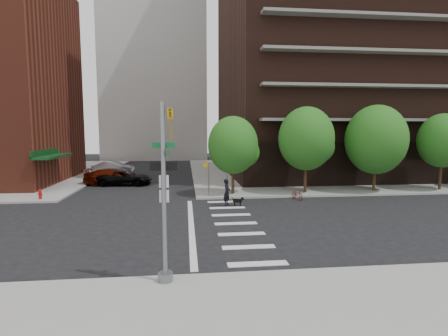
{
  "coord_description": "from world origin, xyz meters",
  "views": [
    {
      "loc": [
        0.22,
        -18.99,
        5.25
      ],
      "look_at": [
        3.0,
        6.0,
        2.5
      ],
      "focal_mm": 28.0,
      "sensor_mm": 36.0,
      "label": 1
    }
  ],
  "objects": [
    {
      "name": "tree_d",
      "position": [
        22.0,
        8.5,
        4.34
      ],
      "size": [
        4.0,
        4.0,
        6.2
      ],
      "color": "#301E11",
      "rests_on": "sidewalk_ne"
    },
    {
      "name": "tree_c",
      "position": [
        16.0,
        8.5,
        4.45
      ],
      "size": [
        5.0,
        5.0,
        6.8
      ],
      "color": "#301E11",
      "rests_on": "sidewalk_ne"
    },
    {
      "name": "parked_car_maroon",
      "position": [
        -6.67,
        15.05,
        0.79
      ],
      "size": [
        2.7,
        5.61,
        1.57
      ],
      "primitive_type": "imported",
      "rotation": [
        0.0,
        0.0,
        1.48
      ],
      "color": "#440D03",
      "rests_on": "ground"
    },
    {
      "name": "tree_a",
      "position": [
        4.0,
        8.5,
        4.04
      ],
      "size": [
        4.0,
        4.0,
        5.9
      ],
      "color": "#301E11",
      "rests_on": "sidewalk_ne"
    },
    {
      "name": "pedestrian_signal",
      "position": [
        2.32,
        7.92,
        1.85
      ],
      "size": [
        2.18,
        0.67,
        2.6
      ],
      "color": "slate",
      "rests_on": "sidewalk_ne"
    },
    {
      "name": "dog",
      "position": [
        3.81,
        4.46,
        0.39
      ],
      "size": [
        0.75,
        0.34,
        0.62
      ],
      "rotation": [
        0.0,
        0.0,
        -0.23
      ],
      "color": "black",
      "rests_on": "ground"
    },
    {
      "name": "tree_b",
      "position": [
        10.0,
        8.5,
        4.54
      ],
      "size": [
        4.5,
        4.5,
        6.65
      ],
      "color": "#301E11",
      "rests_on": "sidewalk_ne"
    },
    {
      "name": "crosswalk",
      "position": [
        2.21,
        -0.0,
        0.01
      ],
      "size": [
        3.85,
        13.0,
        0.01
      ],
      "color": "silver",
      "rests_on": "ground"
    },
    {
      "name": "parked_car_black",
      "position": [
        -5.5,
        14.78,
        0.7
      ],
      "size": [
        2.82,
        5.23,
        1.39
      ],
      "primitive_type": "imported",
      "rotation": [
        0.0,
        0.0,
        1.47
      ],
      "color": "black",
      "rests_on": "ground"
    },
    {
      "name": "apartment_tower",
      "position": [
        18.0,
        24.0,
        20.91
      ],
      "size": [
        26.65,
        25.5,
        45.0
      ],
      "color": "black",
      "rests_on": "sidewalk_ne"
    },
    {
      "name": "sidewalk_ne",
      "position": [
        20.5,
        23.5,
        0.07
      ],
      "size": [
        39.0,
        33.0,
        0.15
      ],
      "primitive_type": "cube",
      "color": "gray",
      "rests_on": "ground"
    },
    {
      "name": "dog_walker",
      "position": [
        3.06,
        4.65,
        0.94
      ],
      "size": [
        0.81,
        0.69,
        1.87
      ],
      "primitive_type": "imported",
      "rotation": [
        0.0,
        0.0,
        1.15
      ],
      "color": "black",
      "rests_on": "ground"
    },
    {
      "name": "traffic_signal",
      "position": [
        -0.47,
        -7.49,
        2.7
      ],
      "size": [
        0.9,
        0.75,
        6.0
      ],
      "color": "slate",
      "rests_on": "sidewalk_s"
    },
    {
      "name": "fire_hydrant",
      "position": [
        -10.5,
        7.8,
        0.55
      ],
      "size": [
        0.24,
        0.24,
        0.73
      ],
      "color": "#A50C0C",
      "rests_on": "sidewalk_nw"
    },
    {
      "name": "ground",
      "position": [
        0.0,
        0.0,
        0.0
      ],
      "size": [
        120.0,
        120.0,
        0.0
      ],
      "primitive_type": "plane",
      "color": "black",
      "rests_on": "ground"
    },
    {
      "name": "scooter",
      "position": [
        8.64,
        6.32,
        0.41
      ],
      "size": [
        0.83,
        1.62,
        0.81
      ],
      "primitive_type": "imported",
      "rotation": [
        0.0,
        0.0,
        0.19
      ],
      "color": "maroon",
      "rests_on": "ground"
    },
    {
      "name": "parked_car_silver",
      "position": [
        -8.2,
        23.09,
        0.79
      ],
      "size": [
        1.88,
        4.85,
        1.57
      ],
      "primitive_type": "imported",
      "rotation": [
        0.0,
        0.0,
        1.52
      ],
      "color": "#A7AAAE",
      "rests_on": "ground"
    }
  ]
}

